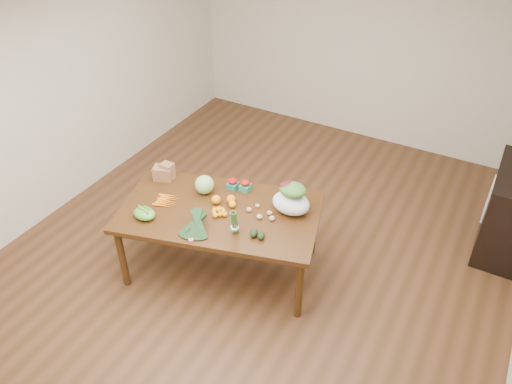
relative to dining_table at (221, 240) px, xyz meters
The scene contains 24 objects.
floor 0.57m from the dining_table, 52.88° to the left, with size 6.00×6.00×0.00m, color brown.
room_walls 1.06m from the dining_table, 52.88° to the left, with size 5.02×6.02×2.70m.
dining_table is the anchor object (origin of this frame).
dish_towel 2.82m from the dining_table, 38.10° to the left, with size 0.02×0.28×0.45m, color white.
paper_bag 0.93m from the dining_table, 168.20° to the left, with size 0.25×0.21×0.18m, color #8F6340, non-canonical shape.
cabbage 0.57m from the dining_table, 148.41° to the left, with size 0.19×0.19×0.19m, color #B6D379.
strawberry_basket_a 0.57m from the dining_table, 101.38° to the left, with size 0.10×0.10×0.09m, color #B00B14, non-canonical shape.
strawberry_basket_b 0.59m from the dining_table, 82.83° to the left, with size 0.10×0.10×0.09m, color #AD180B, non-canonical shape.
orange_a 0.44m from the dining_table, 138.37° to the left, with size 0.09×0.09×0.09m, color orange.
orange_b 0.45m from the dining_table, 75.73° to the left, with size 0.09×0.09×0.09m, color orange.
orange_c 0.43m from the dining_table, 51.29° to the left, with size 0.07×0.07×0.07m, color #FFA20F.
mandarin_cluster 0.42m from the dining_table, 56.99° to the right, with size 0.18×0.18×0.08m, color orange, non-canonical shape.
carrots 0.66m from the dining_table, 165.51° to the right, with size 0.22×0.22×0.03m, color orange, non-canonical shape.
snap_pea_bag 0.82m from the dining_table, 141.77° to the right, with size 0.22×0.17×0.10m, color green.
kale_bunch 0.60m from the dining_table, 92.16° to the right, with size 0.32×0.40×0.16m, color black, non-canonical shape.
asparagus_bundle 0.62m from the dining_table, 35.09° to the right, with size 0.08×0.08×0.25m, color #4E7B38, non-canonical shape.
potato_a 0.49m from the dining_table, 25.66° to the left, with size 0.05×0.05×0.04m, color tan.
potato_b 0.57m from the dining_table, 10.74° to the left, with size 0.06×0.05×0.05m, color tan.
potato_c 0.62m from the dining_table, 20.98° to the left, with size 0.05×0.05×0.04m, color tan.
potato_d 0.54m from the dining_table, 36.26° to the left, with size 0.05×0.04×0.04m, color tan.
potato_e 0.65m from the dining_table, 12.35° to the left, with size 0.06×0.05×0.05m, color tan.
avocado_a 0.64m from the dining_table, 19.03° to the right, with size 0.07×0.10×0.07m, color black.
avocado_b 0.69m from the dining_table, 16.46° to the right, with size 0.06×0.09×0.06m, color black.
salad_bag 0.85m from the dining_table, 27.57° to the left, with size 0.37×0.27×0.28m, color white, non-canonical shape.
Camera 1 is at (1.85, -3.41, 3.70)m, focal length 35.00 mm.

